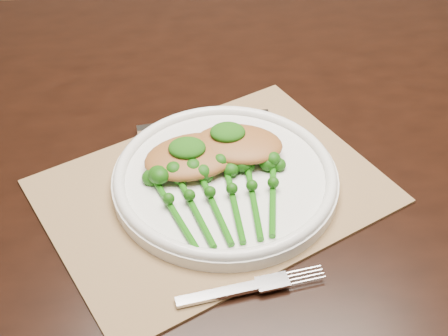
{
  "coord_description": "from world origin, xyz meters",
  "views": [
    {
      "loc": [
        -0.23,
        -0.71,
        1.32
      ],
      "look_at": [
        -0.21,
        -0.11,
        0.78
      ],
      "focal_mm": 50.0,
      "sensor_mm": 36.0,
      "label": 1
    }
  ],
  "objects_px": {
    "dining_table": "(265,275)",
    "dinner_plate": "(225,177)",
    "placemat": "(213,191)",
    "broccolini_bundle": "(225,206)",
    "chicken_fillet_left": "(193,156)"
  },
  "relations": [
    {
      "from": "dinner_plate",
      "to": "chicken_fillet_left",
      "type": "xyz_separation_m",
      "value": [
        -0.04,
        0.02,
        0.02
      ]
    },
    {
      "from": "dining_table",
      "to": "placemat",
      "type": "xyz_separation_m",
      "value": [
        -0.1,
        -0.16,
        0.37
      ]
    },
    {
      "from": "dinner_plate",
      "to": "dining_table",
      "type": "bearing_deg",
      "value": 61.15
    },
    {
      "from": "dinner_plate",
      "to": "broccolini_bundle",
      "type": "height_order",
      "value": "broccolini_bundle"
    },
    {
      "from": "dining_table",
      "to": "dinner_plate",
      "type": "height_order",
      "value": "dinner_plate"
    },
    {
      "from": "dinner_plate",
      "to": "chicken_fillet_left",
      "type": "bearing_deg",
      "value": 150.88
    },
    {
      "from": "placemat",
      "to": "broccolini_bundle",
      "type": "xyz_separation_m",
      "value": [
        0.01,
        -0.05,
        0.02
      ]
    },
    {
      "from": "dining_table",
      "to": "chicken_fillet_left",
      "type": "distance_m",
      "value": 0.44
    },
    {
      "from": "chicken_fillet_left",
      "to": "broccolini_bundle",
      "type": "distance_m",
      "value": 0.09
    },
    {
      "from": "dinner_plate",
      "to": "chicken_fillet_left",
      "type": "relative_size",
      "value": 2.27
    },
    {
      "from": "placemat",
      "to": "dinner_plate",
      "type": "distance_m",
      "value": 0.02
    },
    {
      "from": "placemat",
      "to": "broccolini_bundle",
      "type": "bearing_deg",
      "value": -105.8
    },
    {
      "from": "dinner_plate",
      "to": "broccolini_bundle",
      "type": "relative_size",
      "value": 1.57
    },
    {
      "from": "dinner_plate",
      "to": "placemat",
      "type": "bearing_deg",
      "value": -147.98
    },
    {
      "from": "dining_table",
      "to": "chicken_fillet_left",
      "type": "height_order",
      "value": "chicken_fillet_left"
    }
  ]
}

